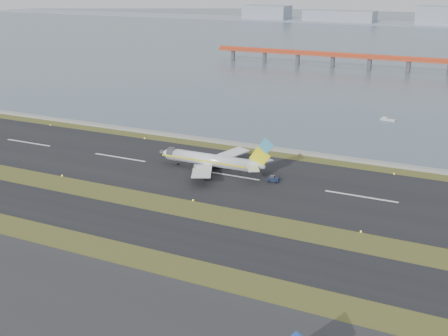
# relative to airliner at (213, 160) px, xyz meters

# --- Properties ---
(ground) EXTENTS (1000.00, 1000.00, 0.00)m
(ground) POSITION_rel_airliner_xyz_m (6.12, -31.48, -3.46)
(ground) COLOR #404D1B
(ground) RESTS_ON ground
(apron_strip) EXTENTS (1000.00, 50.00, 0.10)m
(apron_strip) POSITION_rel_airliner_xyz_m (6.12, -86.48, -3.41)
(apron_strip) COLOR #2A2A2C
(apron_strip) RESTS_ON ground
(taxiway_strip) EXTENTS (1000.00, 18.00, 0.10)m
(taxiway_strip) POSITION_rel_airliner_xyz_m (6.12, -43.48, -3.41)
(taxiway_strip) COLOR black
(taxiway_strip) RESTS_ON ground
(runway_strip) EXTENTS (1000.00, 45.00, 0.10)m
(runway_strip) POSITION_rel_airliner_xyz_m (6.12, -1.48, -3.41)
(runway_strip) COLOR black
(runway_strip) RESTS_ON ground
(seawall) EXTENTS (1000.00, 2.50, 1.00)m
(seawall) POSITION_rel_airliner_xyz_m (6.12, 28.52, -2.96)
(seawall) COLOR gray
(seawall) RESTS_ON ground
(bay_water) EXTENTS (1400.00, 800.00, 1.30)m
(bay_water) POSITION_rel_airliner_xyz_m (6.12, 428.52, -3.46)
(bay_water) COLOR #495768
(bay_water) RESTS_ON ground
(red_pier) EXTENTS (260.00, 5.00, 10.20)m
(red_pier) POSITION_rel_airliner_xyz_m (26.12, 218.52, 3.82)
(red_pier) COLOR #B43E1F
(red_pier) RESTS_ON ground
(airliner) EXTENTS (38.52, 32.89, 12.80)m
(airliner) POSITION_rel_airliner_xyz_m (0.00, 0.00, 0.00)
(airliner) COLOR white
(airliner) RESTS_ON ground
(pushback_tug) EXTENTS (3.30, 2.15, 2.00)m
(pushback_tug) POSITION_rel_airliner_xyz_m (20.32, -1.08, -2.49)
(pushback_tug) COLOR #131C34
(pushback_tug) RESTS_ON ground
(workboat_near) EXTENTS (6.38, 2.65, 1.50)m
(workboat_near) POSITION_rel_airliner_xyz_m (37.14, 87.93, -2.98)
(workboat_near) COLOR silver
(workboat_near) RESTS_ON ground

